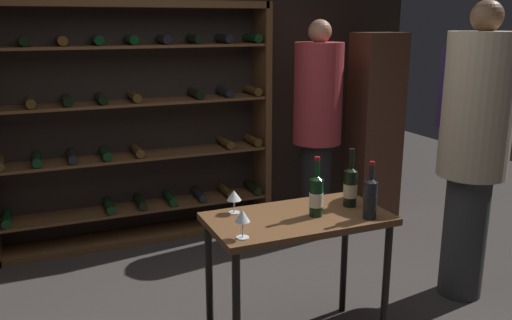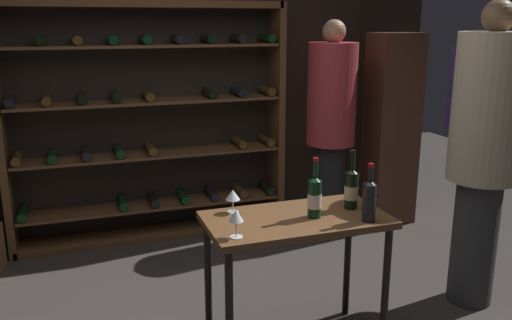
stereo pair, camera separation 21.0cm
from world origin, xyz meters
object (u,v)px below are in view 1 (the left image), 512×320
object	(u,v)px
person_guest_plum_blouse	(317,117)
wine_bottle_green_slim	(316,195)
wine_bottle_gold_foil	(370,198)
wine_glass_stemmed_left	(235,196)
wine_rack	(137,126)
wine_glass_stemmed_right	(243,217)
tasting_table	(298,233)
person_host_in_suit	(474,140)
wine_bottle_red_label	(350,186)
display_cabinet	(375,128)

from	to	relation	value
person_guest_plum_blouse	wine_bottle_green_slim	size ratio (longest dim) A/B	5.55
wine_bottle_gold_foil	wine_glass_stemmed_left	xyz separation A→B (m)	(-0.67, 0.38, -0.02)
wine_rack	wine_glass_stemmed_right	xyz separation A→B (m)	(0.11, -2.20, -0.10)
person_guest_plum_blouse	wine_glass_stemmed_right	size ratio (longest dim) A/B	12.67
tasting_table	wine_rack	bearing A→B (deg)	104.57
person_host_in_suit	wine_glass_stemmed_left	size ratio (longest dim) A/B	14.89
wine_glass_stemmed_left	wine_rack	bearing A→B (deg)	96.45
wine_bottle_green_slim	wine_bottle_red_label	distance (m)	0.28
display_cabinet	wine_bottle_gold_foil	xyz separation A→B (m)	(-1.36, -1.89, 0.05)
wine_bottle_green_slim	wine_glass_stemmed_left	bearing A→B (deg)	151.12
tasting_table	wine_bottle_gold_foil	size ratio (longest dim) A/B	3.14
wine_bottle_red_label	wine_bottle_gold_foil	size ratio (longest dim) A/B	1.07
wine_rack	display_cabinet	xyz separation A→B (m)	(2.24, -0.32, -0.14)
wine_glass_stemmed_left	display_cabinet	bearing A→B (deg)	36.63
display_cabinet	wine_glass_stemmed_right	size ratio (longest dim) A/B	11.90
wine_bottle_red_label	wine_bottle_gold_foil	distance (m)	0.22
person_host_in_suit	tasting_table	bearing A→B (deg)	59.14
tasting_table	person_guest_plum_blouse	xyz separation A→B (m)	(1.04, 1.64, 0.34)
wine_glass_stemmed_right	wine_bottle_gold_foil	bearing A→B (deg)	-0.98
tasting_table	wine_bottle_gold_foil	xyz separation A→B (m)	(0.35, -0.19, 0.23)
tasting_table	person_host_in_suit	world-z (taller)	person_host_in_suit
display_cabinet	person_guest_plum_blouse	bearing A→B (deg)	-174.86
wine_rack	wine_glass_stemmed_left	bearing A→B (deg)	-83.55
display_cabinet	wine_glass_stemmed_right	xyz separation A→B (m)	(-2.13, -1.88, 0.04)
person_host_in_suit	wine_glass_stemmed_left	world-z (taller)	person_host_in_suit
wine_bottle_gold_foil	display_cabinet	bearing A→B (deg)	54.28
wine_bottle_red_label	person_guest_plum_blouse	bearing A→B (deg)	67.25
tasting_table	wine_bottle_red_label	xyz separation A→B (m)	(0.36, 0.03, 0.23)
wine_bottle_green_slim	wine_glass_stemmed_right	world-z (taller)	wine_bottle_green_slim
person_host_in_suit	wine_bottle_red_label	bearing A→B (deg)	59.12
tasting_table	display_cabinet	world-z (taller)	display_cabinet
tasting_table	wine_glass_stemmed_right	size ratio (longest dim) A/B	6.84
display_cabinet	wine_glass_stemmed_left	xyz separation A→B (m)	(-2.03, -1.51, 0.03)
display_cabinet	wine_bottle_red_label	size ratio (longest dim) A/B	5.11
wine_bottle_green_slim	wine_glass_stemmed_right	size ratio (longest dim) A/B	2.28
wine_rack	wine_bottle_green_slim	xyz separation A→B (m)	(0.62, -2.06, -0.09)
wine_bottle_green_slim	wine_rack	bearing A→B (deg)	106.70
person_guest_plum_blouse	wine_bottle_red_label	world-z (taller)	person_guest_plum_blouse
wine_bottle_gold_foil	wine_glass_stemmed_left	bearing A→B (deg)	150.39
display_cabinet	wine_bottle_green_slim	size ratio (longest dim) A/B	5.21
person_guest_plum_blouse	wine_bottle_red_label	bearing A→B (deg)	-9.32
wine_rack	display_cabinet	world-z (taller)	wine_rack
tasting_table	display_cabinet	xyz separation A→B (m)	(1.71, 1.70, 0.18)
tasting_table	person_host_in_suit	xyz separation A→B (m)	(1.39, 0.11, 0.41)
wine_bottle_red_label	wine_bottle_gold_foil	bearing A→B (deg)	-92.89
wine_rack	person_host_in_suit	world-z (taller)	wine_rack
wine_rack	wine_glass_stemmed_left	world-z (taller)	wine_rack
person_guest_plum_blouse	wine_bottle_green_slim	xyz separation A→B (m)	(-0.95, -1.68, -0.11)
wine_glass_stemmed_right	person_host_in_suit	bearing A→B (deg)	9.14
person_guest_plum_blouse	tasting_table	bearing A→B (deg)	-18.95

